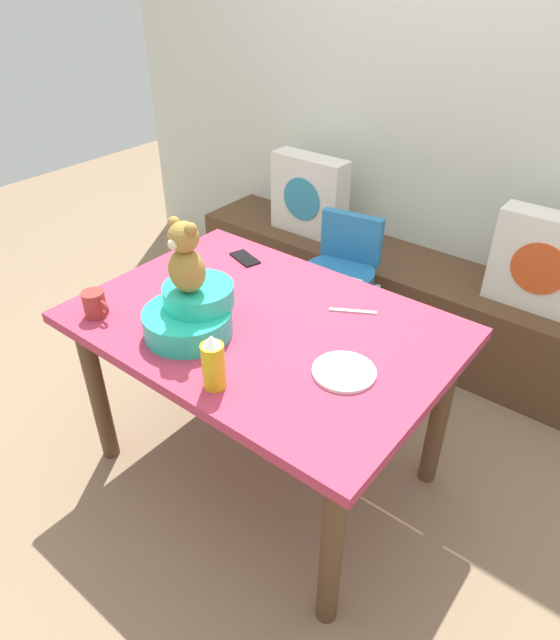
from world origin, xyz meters
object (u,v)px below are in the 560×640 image
Objects in this scene: ketchup_bottle at (213,363)px; dining_table at (263,344)px; pillow_floral_right at (544,263)px; infant_seat_teal at (191,313)px; coffee_mug at (95,304)px; pillow_floral_left at (309,196)px; highchair at (340,276)px; dinner_plate_near at (344,372)px; teddy_bear at (186,259)px; cell_phone at (245,258)px.

dining_table is at bearing 107.61° from ketchup_bottle.
infant_seat_teal is (-0.77, -1.38, 0.13)m from pillow_floral_right.
pillow_floral_right is at bearing 54.14° from coffee_mug.
pillow_floral_left reaches higher than highchair.
highchair is 1.03m from dinner_plate_near.
coffee_mug is at bearing 178.56° from ketchup_bottle.
pillow_floral_right reaches higher than coffee_mug.
coffee_mug is 0.60× the size of dinner_plate_near.
coffee_mug is (-0.34, -0.15, -0.02)m from infant_seat_teal.
ketchup_bottle reaches higher than pillow_floral_left.
pillow_floral_right is at bearing 27.83° from highchair.
dinner_plate_near is at bearing 13.64° from teddy_bear.
dining_table is 0.48m from cell_phone.
teddy_bear is 0.43m from coffee_mug.
ketchup_bottle reaches higher than coffee_mug.
infant_seat_teal is at bearing -127.11° from dining_table.
pillow_floral_left is 0.66m from highchair.
cell_phone is at bearing 125.15° from ketchup_bottle.
teddy_bear is at bearing -69.79° from pillow_floral_left.
dining_table is 0.61m from coffee_mug.
infant_seat_teal is 0.55m from dinner_plate_near.
teddy_bear reaches higher than coffee_mug.
pillow_floral_left is at bearing 118.92° from dining_table.
pillow_floral_left is 1.76× the size of teddy_bear.
ketchup_bottle is at bearing -108.21° from pillow_floral_right.
pillow_floral_right reaches higher than dining_table.
infant_seat_teal is 0.55m from cell_phone.
pillow_floral_right is 1.63m from ketchup_bottle.
ketchup_bottle is at bearing -31.89° from infant_seat_teal.
ketchup_bottle is at bearing -1.44° from coffee_mug.
teddy_bear is 2.08× the size of coffee_mug.
dining_table is 1.66× the size of highchair.
infant_seat_teal is 0.31m from ketchup_bottle.
dinner_plate_near is at bearing -100.68° from pillow_floral_right.
infant_seat_teal is at bearing 23.55° from coffee_mug.
pillow_floral_right is 0.34× the size of dining_table.
cell_phone is (-0.19, -0.46, 0.22)m from highchair.
pillow_floral_right is at bearing 71.79° from ketchup_bottle.
pillow_floral_left is 1.73m from ketchup_bottle.
dining_table is (0.66, -1.19, -0.04)m from pillow_floral_left.
cell_phone reaches higher than dining_table.
teddy_bear is (-0.15, -0.19, 0.38)m from dining_table.
teddy_bear is 1.25× the size of dinner_plate_near.
teddy_bear is at bearing -88.79° from highchair.
cell_phone is at bearing 153.06° from dinner_plate_near.
coffee_mug is (-0.34, -0.15, -0.23)m from teddy_bear.
pillow_floral_right is 1.31m from cell_phone.
coffee_mug is at bearing -125.86° from pillow_floral_right.
infant_seat_teal is at bearing 148.11° from ketchup_bottle.
highchair is at bearing 103.98° from ketchup_bottle.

